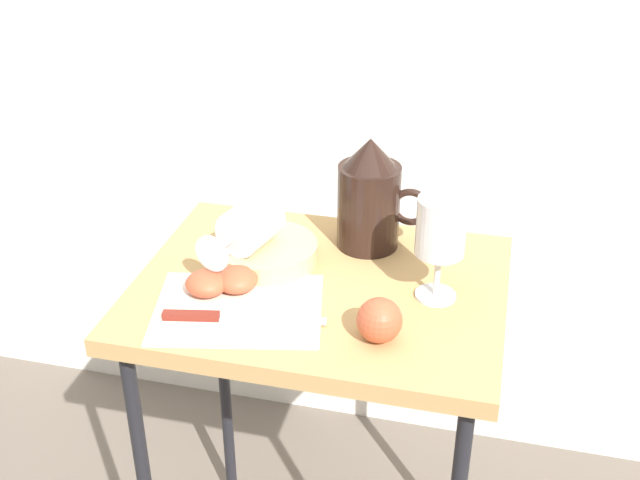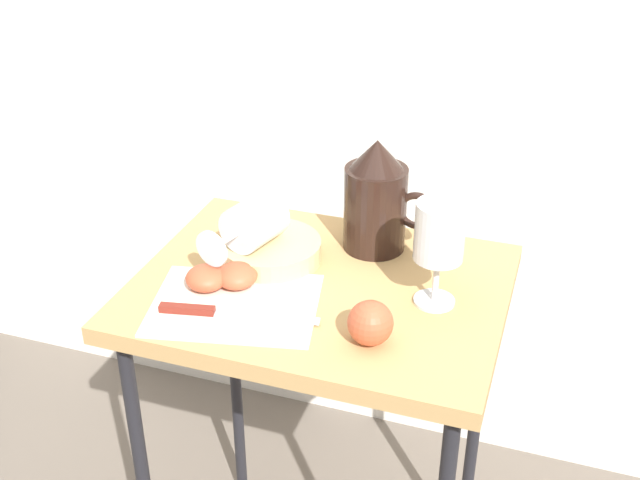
{
  "view_description": "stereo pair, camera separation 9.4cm",
  "coord_description": "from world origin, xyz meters",
  "px_view_note": "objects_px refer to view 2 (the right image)",
  "views": [
    {
      "loc": [
        0.26,
        -1.06,
        1.43
      ],
      "look_at": [
        0.0,
        0.0,
        0.82
      ],
      "focal_mm": 45.03,
      "sensor_mm": 36.0,
      "label": 1
    },
    {
      "loc": [
        0.35,
        -1.03,
        1.43
      ],
      "look_at": [
        0.0,
        0.0,
        0.82
      ],
      "focal_mm": 45.03,
      "sensor_mm": 36.0,
      "label": 2
    }
  ],
  "objects_px": {
    "apple_half_right": "(237,276)",
    "apple_half_left": "(206,278)",
    "wine_glass_tipped_near": "(253,223)",
    "basket_tray": "(271,250)",
    "knife": "(215,312)",
    "apple_whole": "(370,323)",
    "table": "(320,322)",
    "pitcher": "(376,205)",
    "wine_glass_upright": "(439,237)"
  },
  "relations": [
    {
      "from": "apple_half_right",
      "to": "apple_half_left",
      "type": "bearing_deg",
      "value": -153.31
    },
    {
      "from": "wine_glass_tipped_near",
      "to": "apple_half_left",
      "type": "bearing_deg",
      "value": -110.31
    },
    {
      "from": "basket_tray",
      "to": "knife",
      "type": "distance_m",
      "value": 0.19
    },
    {
      "from": "wine_glass_tipped_near",
      "to": "apple_whole",
      "type": "xyz_separation_m",
      "value": [
        0.24,
        -0.15,
        -0.04
      ]
    },
    {
      "from": "table",
      "to": "wine_glass_tipped_near",
      "type": "relative_size",
      "value": 4.41
    },
    {
      "from": "pitcher",
      "to": "apple_whole",
      "type": "height_order",
      "value": "pitcher"
    },
    {
      "from": "table",
      "to": "apple_half_left",
      "type": "height_order",
      "value": "apple_half_left"
    },
    {
      "from": "apple_whole",
      "to": "knife",
      "type": "relative_size",
      "value": 0.27
    },
    {
      "from": "table",
      "to": "apple_half_right",
      "type": "distance_m",
      "value": 0.17
    },
    {
      "from": "apple_whole",
      "to": "wine_glass_upright",
      "type": "bearing_deg",
      "value": 63.09
    },
    {
      "from": "wine_glass_upright",
      "to": "knife",
      "type": "bearing_deg",
      "value": -154.48
    },
    {
      "from": "apple_half_right",
      "to": "knife",
      "type": "xyz_separation_m",
      "value": [
        0.0,
        -0.09,
        -0.01
      ]
    },
    {
      "from": "basket_tray",
      "to": "apple_half_right",
      "type": "xyz_separation_m",
      "value": [
        -0.02,
        -0.1,
        0.0
      ]
    },
    {
      "from": "basket_tray",
      "to": "knife",
      "type": "relative_size",
      "value": 0.71
    },
    {
      "from": "apple_half_right",
      "to": "knife",
      "type": "relative_size",
      "value": 0.27
    },
    {
      "from": "knife",
      "to": "apple_whole",
      "type": "bearing_deg",
      "value": 3.34
    },
    {
      "from": "table",
      "to": "wine_glass_tipped_near",
      "type": "height_order",
      "value": "wine_glass_tipped_near"
    },
    {
      "from": "table",
      "to": "pitcher",
      "type": "xyz_separation_m",
      "value": [
        0.05,
        0.14,
        0.16
      ]
    },
    {
      "from": "wine_glass_tipped_near",
      "to": "apple_half_right",
      "type": "xyz_separation_m",
      "value": [
        0.0,
        -0.08,
        -0.05
      ]
    },
    {
      "from": "basket_tray",
      "to": "apple_half_left",
      "type": "distance_m",
      "value": 0.14
    },
    {
      "from": "basket_tray",
      "to": "apple_whole",
      "type": "distance_m",
      "value": 0.28
    },
    {
      "from": "basket_tray",
      "to": "wine_glass_upright",
      "type": "xyz_separation_m",
      "value": [
        0.29,
        -0.04,
        0.1
      ]
    },
    {
      "from": "knife",
      "to": "wine_glass_upright",
      "type": "bearing_deg",
      "value": 25.52
    },
    {
      "from": "table",
      "to": "apple_whole",
      "type": "relative_size",
      "value": 11.09
    },
    {
      "from": "basket_tray",
      "to": "apple_whole",
      "type": "height_order",
      "value": "apple_whole"
    },
    {
      "from": "apple_half_right",
      "to": "wine_glass_tipped_near",
      "type": "bearing_deg",
      "value": 92.97
    },
    {
      "from": "pitcher",
      "to": "knife",
      "type": "relative_size",
      "value": 0.82
    },
    {
      "from": "pitcher",
      "to": "basket_tray",
      "type": "bearing_deg",
      "value": -147.71
    },
    {
      "from": "apple_half_left",
      "to": "wine_glass_upright",
      "type": "bearing_deg",
      "value": 13.08
    },
    {
      "from": "basket_tray",
      "to": "apple_half_right",
      "type": "bearing_deg",
      "value": -100.06
    },
    {
      "from": "pitcher",
      "to": "wine_glass_tipped_near",
      "type": "xyz_separation_m",
      "value": [
        -0.18,
        -0.12,
        -0.01
      ]
    },
    {
      "from": "table",
      "to": "basket_tray",
      "type": "xyz_separation_m",
      "value": [
        -0.1,
        0.05,
        0.09
      ]
    },
    {
      "from": "pitcher",
      "to": "apple_whole",
      "type": "distance_m",
      "value": 0.28
    },
    {
      "from": "table",
      "to": "apple_half_left",
      "type": "bearing_deg",
      "value": -155.27
    },
    {
      "from": "table",
      "to": "wine_glass_upright",
      "type": "xyz_separation_m",
      "value": [
        0.18,
        0.01,
        0.19
      ]
    },
    {
      "from": "table",
      "to": "wine_glass_upright",
      "type": "relative_size",
      "value": 4.32
    },
    {
      "from": "wine_glass_upright",
      "to": "apple_whole",
      "type": "height_order",
      "value": "wine_glass_upright"
    },
    {
      "from": "table",
      "to": "basket_tray",
      "type": "height_order",
      "value": "basket_tray"
    },
    {
      "from": "apple_whole",
      "to": "knife",
      "type": "distance_m",
      "value": 0.24
    },
    {
      "from": "table",
      "to": "basket_tray",
      "type": "distance_m",
      "value": 0.15
    },
    {
      "from": "wine_glass_tipped_near",
      "to": "knife",
      "type": "xyz_separation_m",
      "value": [
        0.01,
        -0.17,
        -0.07
      ]
    },
    {
      "from": "pitcher",
      "to": "wine_glass_upright",
      "type": "bearing_deg",
      "value": -45.92
    },
    {
      "from": "apple_half_left",
      "to": "apple_whole",
      "type": "relative_size",
      "value": 1.0
    },
    {
      "from": "apple_half_left",
      "to": "knife",
      "type": "relative_size",
      "value": 0.27
    },
    {
      "from": "apple_whole",
      "to": "apple_half_right",
      "type": "bearing_deg",
      "value": 163.28
    },
    {
      "from": "table",
      "to": "knife",
      "type": "height_order",
      "value": "knife"
    },
    {
      "from": "apple_half_left",
      "to": "knife",
      "type": "distance_m",
      "value": 0.08
    },
    {
      "from": "wine_glass_upright",
      "to": "apple_whole",
      "type": "xyz_separation_m",
      "value": [
        -0.07,
        -0.13,
        -0.08
      ]
    },
    {
      "from": "apple_half_right",
      "to": "table",
      "type": "bearing_deg",
      "value": 24.02
    },
    {
      "from": "basket_tray",
      "to": "apple_whole",
      "type": "xyz_separation_m",
      "value": [
        0.22,
        -0.17,
        0.02
      ]
    }
  ]
}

